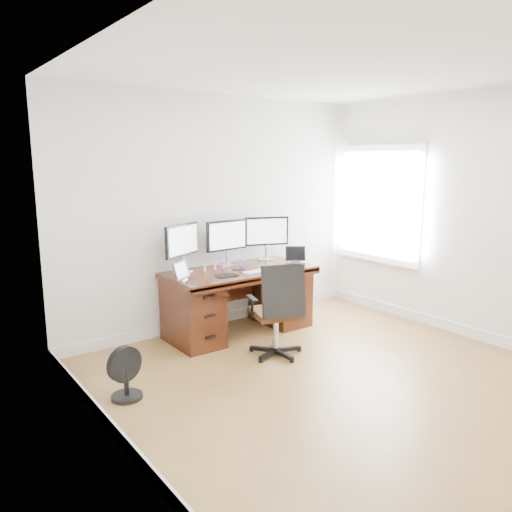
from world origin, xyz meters
TOP-DOWN VIEW (x-y plane):
  - ground at (0.00, 0.00)m, footprint 4.50×4.50m
  - back_wall at (0.00, 2.25)m, footprint 4.00×0.10m
  - right_wall at (2.00, 0.11)m, footprint 0.10×4.50m
  - desk at (0.00, 1.83)m, footprint 1.70×0.80m
  - office_chair at (-0.10, 1.00)m, footprint 0.66×0.66m
  - floor_fan at (-1.68, 1.04)m, footprint 0.31×0.26m
  - monitor_left at (-0.58, 2.07)m, footprint 0.51×0.27m
  - monitor_center at (0.00, 2.07)m, footprint 0.55×0.15m
  - monitor_right at (0.58, 2.07)m, footprint 0.53×0.23m
  - tablet_left at (-0.76, 1.75)m, footprint 0.24×0.18m
  - tablet_right at (0.78, 1.75)m, footprint 0.23×0.19m
  - keyboard at (0.04, 1.58)m, footprint 0.26×0.12m
  - trackpad at (0.29, 1.58)m, footprint 0.15×0.15m
  - drawing_tablet at (-0.30, 1.63)m, footprint 0.24×0.18m
  - phone at (-0.02, 1.80)m, footprint 0.13×0.08m
  - figurine_orange at (-0.37, 1.95)m, footprint 0.04×0.04m
  - figurine_pink at (-0.24, 1.95)m, footprint 0.04×0.04m
  - figurine_purple at (-0.13, 1.95)m, footprint 0.04×0.04m
  - figurine_blue at (0.12, 1.95)m, footprint 0.04×0.04m

SIDE VIEW (x-z plane):
  - ground at x=0.00m, z-range 0.00..0.00m
  - floor_fan at x=-1.68m, z-range -0.01..0.44m
  - office_chair at x=-0.10m, z-range -0.17..0.81m
  - desk at x=0.00m, z-range 0.03..0.78m
  - trackpad at x=0.29m, z-range 0.75..0.76m
  - drawing_tablet at x=-0.30m, z-range 0.75..0.76m
  - phone at x=-0.02m, z-range 0.75..0.76m
  - keyboard at x=0.04m, z-range 0.75..0.76m
  - figurine_orange at x=-0.37m, z-range 0.75..0.84m
  - figurine_pink at x=-0.24m, z-range 0.75..0.84m
  - figurine_purple at x=-0.13m, z-range 0.75..0.84m
  - figurine_blue at x=0.12m, z-range 0.75..0.84m
  - tablet_left at x=-0.76m, z-range 0.74..0.93m
  - tablet_right at x=0.78m, z-range 0.74..0.93m
  - monitor_left at x=-0.58m, z-range 0.82..1.35m
  - monitor_center at x=0.00m, z-range 0.82..1.35m
  - monitor_right at x=0.58m, z-range 0.82..1.35m
  - back_wall at x=0.00m, z-range 0.00..2.70m
  - right_wall at x=2.00m, z-range 0.00..2.70m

